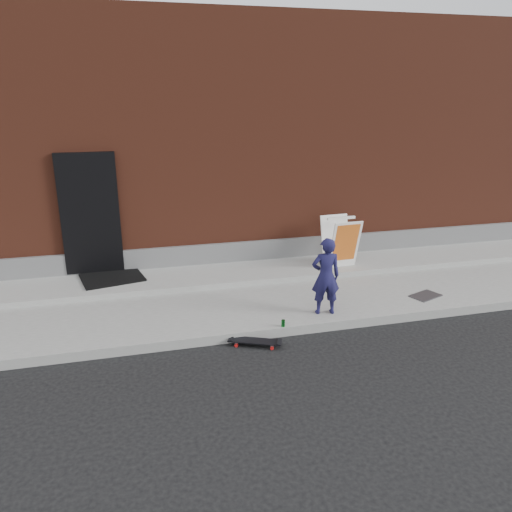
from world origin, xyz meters
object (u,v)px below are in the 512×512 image
object	(u,v)px
skateboard	(255,341)
soda_can	(283,323)
child	(326,276)
pizza_sign	(341,241)

from	to	relation	value
skateboard	soda_can	xyz separation A→B (m)	(0.49, 0.21, 0.13)
child	pizza_sign	xyz separation A→B (m)	(1.06, 1.85, -0.04)
soda_can	pizza_sign	bearing A→B (deg)	49.54
soda_can	skateboard	bearing A→B (deg)	-157.03
skateboard	pizza_sign	xyz separation A→B (m)	(2.34, 2.38, 0.67)
child	pizza_sign	distance (m)	2.14
skateboard	soda_can	bearing A→B (deg)	22.97
child	pizza_sign	world-z (taller)	child
child	skateboard	world-z (taller)	child
soda_can	child	bearing A→B (deg)	21.78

